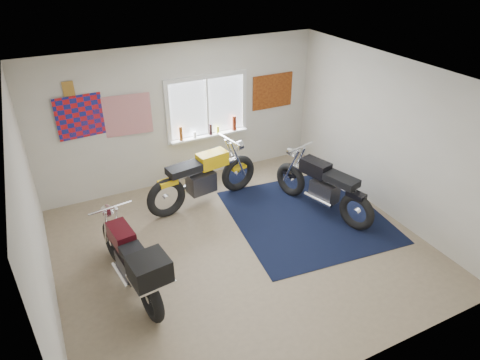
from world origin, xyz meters
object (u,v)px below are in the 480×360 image
black_chrome_bike (323,187)px  maroon_tourer (133,262)px  navy_rug (307,216)px  yellow_triumph (203,178)px

black_chrome_bike → maroon_tourer: size_ratio=1.01×
navy_rug → black_chrome_bike: 0.57m
navy_rug → maroon_tourer: size_ratio=1.27×
navy_rug → black_chrome_bike: black_chrome_bike is taller
yellow_triumph → maroon_tourer: (-1.71, -1.74, 0.04)m
yellow_triumph → black_chrome_bike: 2.13m
yellow_triumph → navy_rug: bearing=-49.9°
yellow_triumph → maroon_tourer: 2.44m
navy_rug → yellow_triumph: (-1.44, 1.24, 0.49)m
navy_rug → yellow_triumph: yellow_triumph is taller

